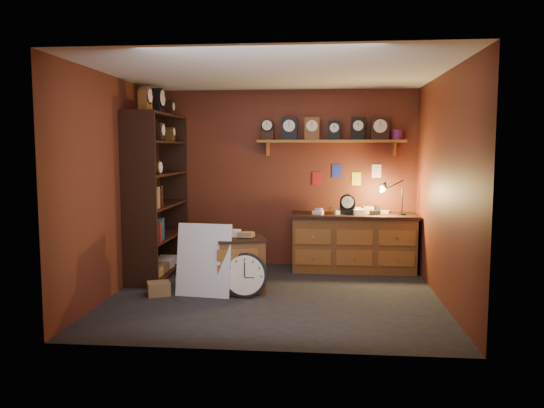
{
  "coord_description": "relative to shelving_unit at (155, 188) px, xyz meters",
  "views": [
    {
      "loc": [
        0.56,
        -6.37,
        1.81
      ],
      "look_at": [
        -0.06,
        0.35,
        1.1
      ],
      "focal_mm": 35.0,
      "sensor_mm": 36.0,
      "label": 1
    }
  ],
  "objects": [
    {
      "name": "floor_box_c",
      "position": [
        0.74,
        -0.63,
        -1.15
      ],
      "size": [
        0.33,
        0.31,
        0.2
      ],
      "primitive_type": "cube",
      "rotation": [
        0.0,
        0.0,
        0.39
      ],
      "color": "olive",
      "rests_on": "ground"
    },
    {
      "name": "white_panel",
      "position": [
        0.92,
        -1.04,
        -1.25
      ],
      "size": [
        0.7,
        0.27,
        0.91
      ],
      "primitive_type": "cube",
      "rotation": [
        -0.17,
        0.0,
        -0.12
      ],
      "color": "silver",
      "rests_on": "ground"
    },
    {
      "name": "workbench",
      "position": [
        2.84,
        0.49,
        -0.78
      ],
      "size": [
        1.84,
        0.66,
        1.36
      ],
      "color": "brown",
      "rests_on": "ground"
    },
    {
      "name": "floor_box_b",
      "position": [
        0.6,
        -0.55,
        -1.19
      ],
      "size": [
        0.31,
        0.33,
        0.13
      ],
      "primitive_type": "cube",
      "rotation": [
        0.0,
        0.0,
        -0.42
      ],
      "color": "white",
      "rests_on": "ground"
    },
    {
      "name": "shelving_unit",
      "position": [
        0.0,
        0.0,
        0.0
      ],
      "size": [
        0.47,
        1.6,
        2.58
      ],
      "color": "black",
      "rests_on": "ground"
    },
    {
      "name": "floor",
      "position": [
        1.79,
        -0.98,
        -1.25
      ],
      "size": [
        4.0,
        4.0,
        0.0
      ],
      "primitive_type": "plane",
      "color": "black",
      "rests_on": "ground"
    },
    {
      "name": "floor_box_a",
      "position": [
        0.36,
        -1.08,
        -1.17
      ],
      "size": [
        0.34,
        0.32,
        0.17
      ],
      "primitive_type": "cube",
      "rotation": [
        0.0,
        0.0,
        0.41
      ],
      "color": "olive",
      "rests_on": "ground"
    },
    {
      "name": "low_cabinet",
      "position": [
        1.35,
        -0.8,
        -0.88
      ],
      "size": [
        0.72,
        0.66,
        0.78
      ],
      "rotation": [
        0.0,
        0.0,
        0.29
      ],
      "color": "brown",
      "rests_on": "ground"
    },
    {
      "name": "room_shell",
      "position": [
        1.84,
        -0.87,
        0.47
      ],
      "size": [
        4.02,
        3.62,
        2.71
      ],
      "color": "#602816",
      "rests_on": "ground"
    },
    {
      "name": "big_round_clock",
      "position": [
        1.44,
        -1.06,
        -0.98
      ],
      "size": [
        0.55,
        0.17,
        0.55
      ],
      "color": "black",
      "rests_on": "ground"
    },
    {
      "name": "mini_fridge",
      "position": [
        0.9,
        0.41,
        -1.01
      ],
      "size": [
        0.48,
        0.5,
        0.48
      ],
      "rotation": [
        0.0,
        0.0,
        0.04
      ],
      "color": "silver",
      "rests_on": "ground"
    }
  ]
}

